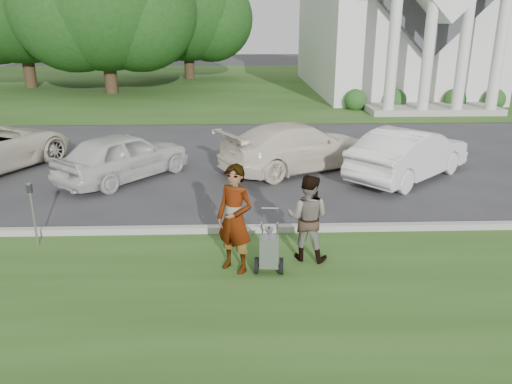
{
  "coord_description": "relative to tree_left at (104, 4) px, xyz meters",
  "views": [
    {
      "loc": [
        -0.27,
        -8.97,
        4.15
      ],
      "look_at": [
        0.04,
        0.0,
        1.08
      ],
      "focal_mm": 35.0,
      "sensor_mm": 36.0,
      "label": 1
    }
  ],
  "objects": [
    {
      "name": "ground",
      "position": [
        8.01,
        -21.99,
        -5.11
      ],
      "size": [
        120.0,
        120.0,
        0.0
      ],
      "primitive_type": "plane",
      "color": "#333335",
      "rests_on": "ground"
    },
    {
      "name": "grass_strip",
      "position": [
        8.01,
        -24.99,
        -5.11
      ],
      "size": [
        80.0,
        7.0,
        0.01
      ],
      "primitive_type": "cube",
      "color": "#294A19",
      "rests_on": "ground"
    },
    {
      "name": "church_lawn",
      "position": [
        8.01,
        5.01,
        -5.11
      ],
      "size": [
        80.0,
        30.0,
        0.01
      ],
      "primitive_type": "cube",
      "color": "#294A19",
      "rests_on": "ground"
    },
    {
      "name": "curb",
      "position": [
        8.01,
        -21.44,
        -5.04
      ],
      "size": [
        80.0,
        0.18,
        0.15
      ],
      "primitive_type": "cube",
      "color": "#9E9E93",
      "rests_on": "ground"
    },
    {
      "name": "tree_left",
      "position": [
        0.0,
        0.0,
        0.0
      ],
      "size": [
        10.63,
        8.4,
        9.71
      ],
      "color": "#332316",
      "rests_on": "ground"
    },
    {
      "name": "tree_back",
      "position": [
        4.0,
        8.0,
        -0.38
      ],
      "size": [
        9.61,
        7.6,
        8.89
      ],
      "color": "#332316",
      "rests_on": "ground"
    },
    {
      "name": "striping_cart",
      "position": [
        8.23,
        -23.22,
        -4.72
      ],
      "size": [
        0.52,
        1.01,
        0.92
      ],
      "rotation": [
        0.0,
        0.0,
        -0.08
      ],
      "color": "black",
      "rests_on": "ground"
    },
    {
      "name": "person_left",
      "position": [
        7.65,
        -23.08,
        -4.16
      ],
      "size": [
        0.83,
        0.77,
        1.91
      ],
      "primitive_type": "imported",
      "rotation": [
        0.0,
        0.0,
        -0.61
      ],
      "color": "#999999",
      "rests_on": "ground"
    },
    {
      "name": "person_right",
      "position": [
        8.95,
        -22.68,
        -4.31
      ],
      "size": [
        0.93,
        0.82,
        1.6
      ],
      "primitive_type": "imported",
      "rotation": [
        0.0,
        0.0,
        2.82
      ],
      "color": "#999999",
      "rests_on": "ground"
    },
    {
      "name": "parking_meter_near",
      "position": [
        3.79,
        -21.96,
        -4.3
      ],
      "size": [
        0.09,
        0.08,
        1.29
      ],
      "color": "gray",
      "rests_on": "ground"
    },
    {
      "name": "car_b",
      "position": [
        4.57,
        -17.62,
        -4.44
      ],
      "size": [
        3.67,
        4.03,
        1.33
      ],
      "primitive_type": "imported",
      "rotation": [
        0.0,
        0.0,
        2.47
      ],
      "color": "silver",
      "rests_on": "ground"
    },
    {
      "name": "car_c",
      "position": [
        9.43,
        -16.8,
        -4.42
      ],
      "size": [
        5.07,
        4.02,
        1.38
      ],
      "primitive_type": "imported",
      "rotation": [
        0.0,
        0.0,
        2.09
      ],
      "color": "#F4E8CF",
      "rests_on": "ground"
    },
    {
      "name": "car_d",
      "position": [
        12.43,
        -17.77,
        -4.41
      ],
      "size": [
        4.14,
        3.95,
        1.4
      ],
      "primitive_type": "imported",
      "rotation": [
        0.0,
        0.0,
        2.31
      ],
      "color": "white",
      "rests_on": "ground"
    }
  ]
}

